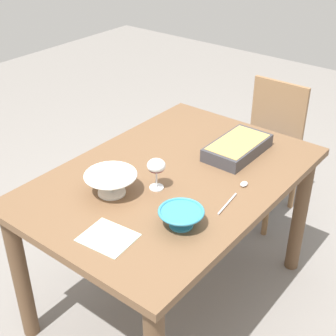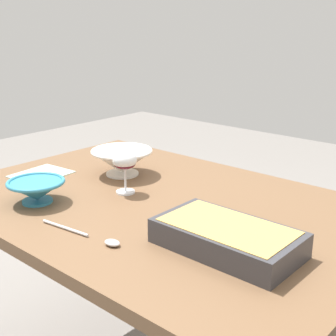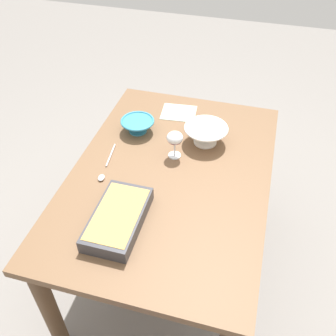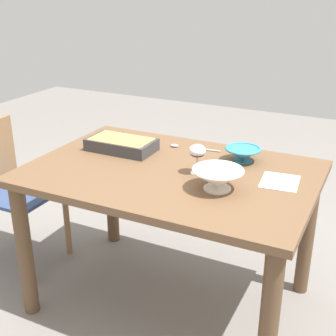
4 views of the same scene
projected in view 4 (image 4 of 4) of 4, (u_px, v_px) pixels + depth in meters
The scene contains 9 objects.
ground_plane at pixel (171, 299), 2.49m from camera, with size 8.00×8.00×0.00m, color gray.
dining_table at pixel (171, 192), 2.25m from camera, with size 1.36×0.93×0.76m.
chair at pixel (9, 188), 2.70m from camera, with size 0.41×0.38×0.86m.
wine_glass at pixel (197, 152), 2.12m from camera, with size 0.08×0.08×0.14m.
casserole_dish at pixel (122, 144), 2.44m from camera, with size 0.36×0.20×0.07m.
mixing_bowl at pixel (218, 178), 1.98m from camera, with size 0.23×0.23×0.10m.
small_bowl at pixel (243, 154), 2.29m from camera, with size 0.18×0.18×0.07m.
serving_spoon at pixel (186, 147), 2.48m from camera, with size 0.28×0.05×0.01m.
napkin at pixel (280, 182), 2.07m from camera, with size 0.17×0.19×0.00m, color #B2CCB7.
Camera 4 is at (-0.89, 1.83, 1.61)m, focal length 49.21 mm.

